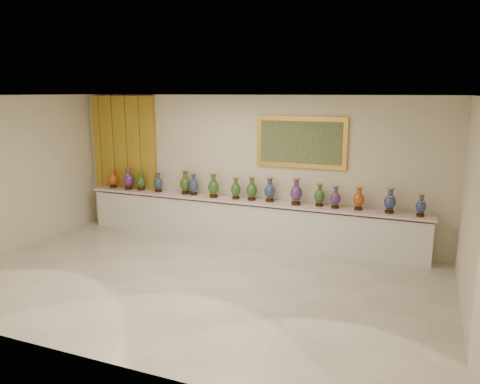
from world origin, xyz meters
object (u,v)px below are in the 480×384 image
at_px(vase_0, 113,179).
at_px(vase_2, 141,182).
at_px(vase_1, 129,179).
at_px(counter, 246,221).

relative_size(vase_0, vase_2, 1.04).
relative_size(vase_1, vase_2, 1.15).
xyz_separation_m(vase_0, vase_1, (0.43, -0.01, 0.02)).
height_order(vase_0, vase_2, vase_0).
distance_m(vase_1, vase_2, 0.31).
relative_size(counter, vase_1, 14.63).
bearing_deg(vase_1, vase_0, 179.25).
height_order(vase_0, vase_1, vase_1).
bearing_deg(vase_2, counter, 0.20).
relative_size(counter, vase_0, 16.21).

